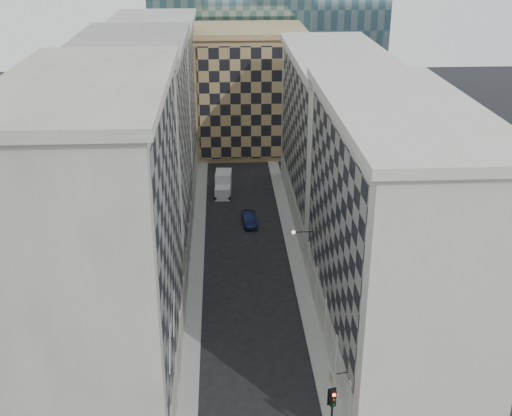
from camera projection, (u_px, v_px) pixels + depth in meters
name	position (u px, v px, depth m)	size (l,w,h in m)	color
sidewalk_west	(197.00, 262.00, 67.49)	(1.50, 100.00, 0.15)	#959690
sidewalk_east	(296.00, 259.00, 68.03)	(1.50, 100.00, 0.15)	#959690
bldg_left_a	(103.00, 246.00, 45.11)	(10.80, 22.80, 23.70)	gray
bldg_left_b	(138.00, 152.00, 65.43)	(10.80, 22.80, 22.70)	gray
bldg_left_c	(157.00, 103.00, 85.74)	(10.80, 22.80, 21.70)	gray
bldg_right_a	(391.00, 233.00, 50.48)	(10.80, 26.80, 20.70)	beige
bldg_right_b	(334.00, 136.00, 75.36)	(10.80, 28.80, 19.70)	beige
tan_block	(249.00, 90.00, 98.74)	(16.80, 14.80, 18.80)	#9D7D53
flagpoles_left	(172.00, 330.00, 42.33)	(0.10, 6.33, 2.33)	gray
bracket_lamp	(295.00, 232.00, 60.03)	(1.98, 0.36, 0.36)	black
traffic_light	(332.00, 406.00, 42.11)	(0.59, 0.56, 4.73)	black
box_truck	(223.00, 185.00, 84.59)	(2.38, 5.20, 2.79)	silver
dark_car	(249.00, 219.00, 75.95)	(1.49, 4.28, 1.41)	#0E1436
shop_sign	(332.00, 378.00, 44.25)	(1.26, 0.79, 0.88)	black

